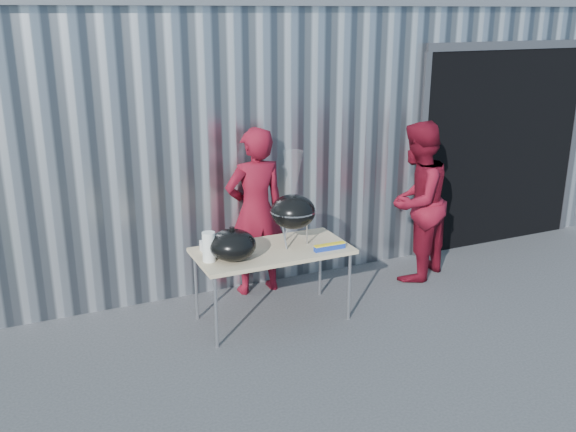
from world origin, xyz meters
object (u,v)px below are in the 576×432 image
kettle_grill (293,204)px  person_cook (255,212)px  folding_table (272,253)px  person_bystander (416,202)px

kettle_grill → person_cook: bearing=100.2°
kettle_grill → person_cook: (-0.12, 0.68, -0.26)m
folding_table → person_bystander: (1.90, 0.33, 0.20)m
person_bystander → kettle_grill: bearing=-18.6°
folding_table → kettle_grill: (0.24, 0.03, 0.46)m
folding_table → person_cook: person_cook is taller
folding_table → kettle_grill: bearing=8.1°
kettle_grill → folding_table: bearing=-171.9°
kettle_grill → person_bystander: (1.67, 0.30, -0.26)m
person_bystander → folding_table: bearing=-18.8°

